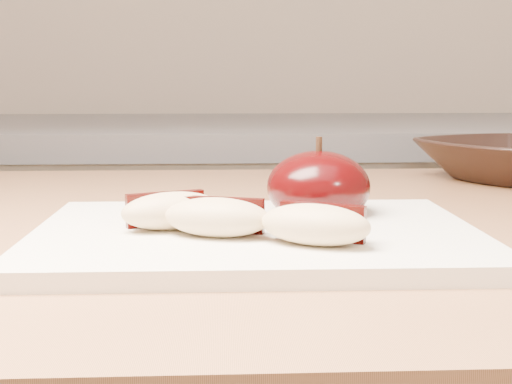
{
  "coord_description": "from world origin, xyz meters",
  "views": [
    {
      "loc": [
        0.02,
        -0.08,
        1.01
      ],
      "look_at": [
        0.04,
        0.4,
        0.94
      ],
      "focal_mm": 50.0,
      "sensor_mm": 36.0,
      "label": 1
    }
  ],
  "objects": [
    {
      "name": "bowl",
      "position": [
        0.35,
        0.71,
        0.92
      ],
      "size": [
        0.25,
        0.25,
        0.05
      ],
      "primitive_type": "imported",
      "rotation": [
        0.0,
        0.0,
        0.43
      ],
      "color": "black",
      "rests_on": "island_counter"
    },
    {
      "name": "apple_wedge_c",
      "position": [
        0.08,
        0.35,
        0.92
      ],
      "size": [
        0.08,
        0.06,
        0.03
      ],
      "rotation": [
        0.0,
        0.0,
        -0.46
      ],
      "color": "#DBBD8B",
      "rests_on": "cutting_board"
    },
    {
      "name": "cutting_board",
      "position": [
        0.04,
        0.4,
        0.91
      ],
      "size": [
        0.31,
        0.22,
        0.01
      ],
      "primitive_type": "cube",
      "rotation": [
        0.0,
        0.0,
        -0.01
      ],
      "color": "white",
      "rests_on": "island_counter"
    },
    {
      "name": "apple_wedge_b",
      "position": [
        0.02,
        0.37,
        0.92
      ],
      "size": [
        0.08,
        0.05,
        0.03
      ],
      "rotation": [
        0.0,
        0.0,
        -0.29
      ],
      "color": "#DBBD8B",
      "rests_on": "cutting_board"
    },
    {
      "name": "apple_wedge_a",
      "position": [
        -0.02,
        0.4,
        0.92
      ],
      "size": [
        0.08,
        0.06,
        0.03
      ],
      "rotation": [
        0.0,
        0.0,
        0.39
      ],
      "color": "#DBBD8B",
      "rests_on": "cutting_board"
    },
    {
      "name": "back_cabinet",
      "position": [
        0.0,
        1.2,
        0.47
      ],
      "size": [
        2.4,
        0.62,
        0.94
      ],
      "color": "silver",
      "rests_on": "ground"
    },
    {
      "name": "apple_half",
      "position": [
        0.09,
        0.45,
        0.93
      ],
      "size": [
        0.1,
        0.1,
        0.07
      ],
      "rotation": [
        0.0,
        0.0,
        0.26
      ],
      "color": "black",
      "rests_on": "cutting_board"
    }
  ]
}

